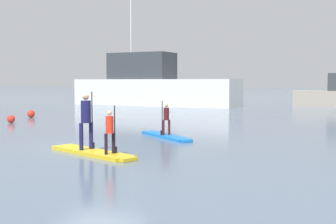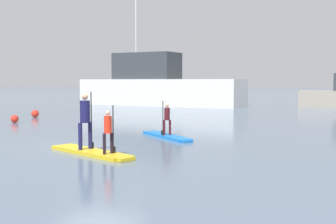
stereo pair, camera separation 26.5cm
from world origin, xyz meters
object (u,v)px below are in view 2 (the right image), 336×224
at_px(paddleboard_far, 92,152).
at_px(paddler_adult, 85,117).
at_px(paddler_child_front, 108,129).
at_px(fishing_boat_white_large, 157,86).
at_px(paddler_child_solo, 167,117).
at_px(mooring_buoy_mid, 35,114).
at_px(mooring_buoy_near, 15,119).
at_px(paddleboard_near, 167,136).

distance_m(paddleboard_far, paddler_adult, 1.04).
bearing_deg(paddler_child_front, fishing_boat_white_large, 114.93).
relative_size(paddler_child_solo, fishing_boat_white_large, 0.09).
bearing_deg(fishing_boat_white_large, paddler_child_front, -65.07).
distance_m(paddler_child_solo, mooring_buoy_mid, 11.91).
relative_size(fishing_boat_white_large, mooring_buoy_near, 36.83).
relative_size(paddler_child_solo, paddler_adult, 0.75).
distance_m(paddler_child_solo, fishing_boat_white_large, 21.88).
bearing_deg(mooring_buoy_mid, paddleboard_near, -23.76).
height_order(paddler_child_solo, mooring_buoy_near, paddler_child_solo).
distance_m(paddleboard_far, fishing_boat_white_large, 25.61).
relative_size(mooring_buoy_near, mooring_buoy_mid, 0.91).
height_order(paddleboard_far, paddler_child_front, paddler_child_front).
relative_size(paddleboard_near, paddler_child_solo, 2.21).
bearing_deg(mooring_buoy_near, mooring_buoy_mid, 115.36).
bearing_deg(paddleboard_near, paddleboard_far, -94.02).
bearing_deg(paddleboard_far, fishing_boat_white_large, 113.63).
relative_size(paddler_child_front, mooring_buoy_mid, 3.05).
relative_size(paddleboard_near, paddler_adult, 1.67).
distance_m(paddler_child_solo, paddler_child_front, 4.56).
bearing_deg(paddleboard_far, paddler_child_front, -19.12).
bearing_deg(paddleboard_far, paddleboard_near, 85.98).
xyz_separation_m(paddleboard_far, paddler_adult, (-0.29, 0.11, 0.99)).
height_order(paddleboard_near, mooring_buoy_mid, mooring_buoy_mid).
bearing_deg(paddleboard_near, paddler_child_solo, -125.38).
relative_size(paddleboard_far, mooring_buoy_mid, 7.75).
xyz_separation_m(paddler_adult, paddler_child_front, (1.06, -0.38, -0.26)).
bearing_deg(paddler_child_front, paddleboard_near, 95.80).
xyz_separation_m(paddleboard_near, paddler_child_front, (0.46, -4.54, 0.73)).
height_order(paddler_adult, paddler_child_front, paddler_adult).
bearing_deg(mooring_buoy_near, paddler_child_front, -32.72).
bearing_deg(paddler_child_front, mooring_buoy_near, 147.28).
height_order(paddler_adult, fishing_boat_white_large, fishing_boat_white_large).
xyz_separation_m(paddleboard_far, paddler_child_front, (0.76, -0.26, 0.73)).
distance_m(paddler_child_solo, mooring_buoy_near, 9.68).
height_order(paddleboard_near, paddler_child_front, paddler_child_front).
relative_size(paddleboard_far, mooring_buoy_near, 8.52).
bearing_deg(mooring_buoy_near, paddler_child_solo, -11.11).
bearing_deg(mooring_buoy_mid, paddler_child_solo, -23.82).
bearing_deg(paddler_adult, mooring_buoy_near, 145.93).
height_order(paddler_child_solo, mooring_buoy_mid, paddler_child_solo).
height_order(paddleboard_far, fishing_boat_white_large, fishing_boat_white_large).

